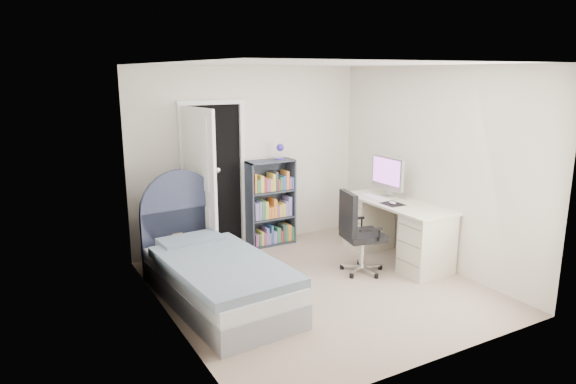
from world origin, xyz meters
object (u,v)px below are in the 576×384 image
office_chair (357,229)px  nightstand (160,240)px  bed (215,274)px  desk (396,228)px  bookcase (271,206)px  floor_lamp (216,223)px

office_chair → nightstand: bearing=149.3°
bed → office_chair: bed is taller
desk → bed: bearing=-179.5°
desk → office_chair: desk is taller
nightstand → bookcase: (1.67, 0.25, 0.16)m
bed → nightstand: bearing=103.9°
nightstand → desk: size_ratio=0.38×
bed → floor_lamp: bearing=67.6°
floor_lamp → desk: 2.34m
floor_lamp → bed: bearing=-112.4°
bed → nightstand: 1.16m
floor_lamp → office_chair: size_ratio=1.21×
bed → office_chair: size_ratio=2.11×
bookcase → office_chair: bearing=-74.7°
floor_lamp → bookcase: bearing=15.6°
floor_lamp → bookcase: 0.98m
desk → bookcase: bearing=130.3°
nightstand → office_chair: bearing=-30.7°
bookcase → desk: (1.14, -1.34, -0.14)m
nightstand → floor_lamp: floor_lamp is taller
nightstand → desk: bearing=-21.4°
bookcase → desk: 1.77m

